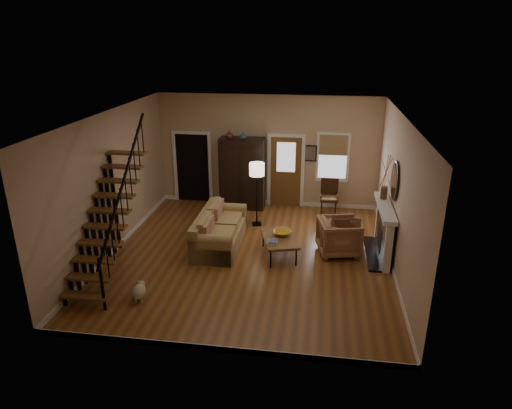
# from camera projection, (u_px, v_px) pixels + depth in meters

# --- Properties ---
(room) EXTENTS (7.00, 7.33, 3.30)m
(room) POSITION_uv_depth(u_px,v_px,m) (244.00, 173.00, 11.92)
(room) COLOR brown
(room) RESTS_ON ground
(staircase) EXTENTS (0.94, 2.80, 3.20)m
(staircase) POSITION_uv_depth(u_px,v_px,m) (106.00, 206.00, 9.37)
(staircase) COLOR brown
(staircase) RESTS_ON ground
(fireplace) EXTENTS (0.33, 1.95, 2.30)m
(fireplace) POSITION_uv_depth(u_px,v_px,m) (386.00, 226.00, 10.55)
(fireplace) COLOR black
(fireplace) RESTS_ON ground
(armoire) EXTENTS (1.30, 0.60, 2.10)m
(armoire) POSITION_uv_depth(u_px,v_px,m) (242.00, 173.00, 13.40)
(armoire) COLOR black
(armoire) RESTS_ON ground
(vase_a) EXTENTS (0.24, 0.24, 0.25)m
(vase_a) POSITION_uv_depth(u_px,v_px,m) (229.00, 134.00, 12.94)
(vase_a) COLOR #4C2619
(vase_a) RESTS_ON armoire
(vase_b) EXTENTS (0.20, 0.20, 0.21)m
(vase_b) POSITION_uv_depth(u_px,v_px,m) (243.00, 135.00, 12.89)
(vase_b) COLOR #334C60
(vase_b) RESTS_ON armoire
(sofa) EXTENTS (0.98, 2.26, 0.84)m
(sofa) POSITION_uv_depth(u_px,v_px,m) (220.00, 230.00, 11.15)
(sofa) COLOR #9E7F48
(sofa) RESTS_ON ground
(coffee_table) EXTENTS (1.05, 1.40, 0.48)m
(coffee_table) POSITION_uv_depth(u_px,v_px,m) (279.00, 246.00, 10.69)
(coffee_table) COLOR brown
(coffee_table) RESTS_ON ground
(bowl) EXTENTS (0.43, 0.43, 0.10)m
(bowl) POSITION_uv_depth(u_px,v_px,m) (282.00, 233.00, 10.72)
(bowl) COLOR orange
(bowl) RESTS_ON coffee_table
(books) EXTENTS (0.23, 0.31, 0.06)m
(books) POSITION_uv_depth(u_px,v_px,m) (273.00, 241.00, 10.33)
(books) COLOR beige
(books) RESTS_ON coffee_table
(armchair_left) EXTENTS (1.11, 1.09, 0.86)m
(armchair_left) POSITION_uv_depth(u_px,v_px,m) (339.00, 237.00, 10.75)
(armchair_left) COLOR brown
(armchair_left) RESTS_ON ground
(armchair_right) EXTENTS (0.99, 0.97, 0.77)m
(armchair_right) POSITION_uv_depth(u_px,v_px,m) (341.00, 236.00, 10.89)
(armchair_right) COLOR brown
(armchair_right) RESTS_ON ground
(floor_lamp) EXTENTS (0.47, 0.47, 1.75)m
(floor_lamp) POSITION_uv_depth(u_px,v_px,m) (257.00, 195.00, 12.19)
(floor_lamp) COLOR black
(floor_lamp) RESTS_ON ground
(side_chair) EXTENTS (0.54, 0.54, 1.02)m
(side_chair) POSITION_uv_depth(u_px,v_px,m) (329.00, 197.00, 13.07)
(side_chair) COLOR #361F11
(side_chair) RESTS_ON ground
(dog) EXTENTS (0.35, 0.50, 0.33)m
(dog) POSITION_uv_depth(u_px,v_px,m) (139.00, 293.00, 8.94)
(dog) COLOR #C6B587
(dog) RESTS_ON ground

